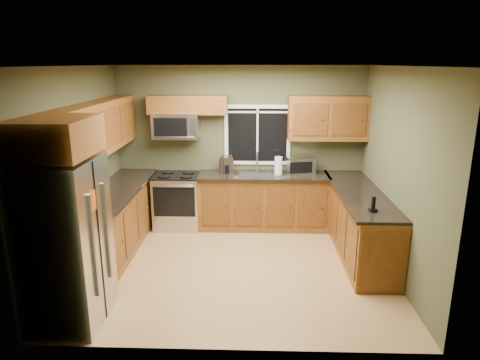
# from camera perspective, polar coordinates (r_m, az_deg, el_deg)

# --- Properties ---
(floor) EXTENTS (4.20, 4.20, 0.00)m
(floor) POSITION_cam_1_polar(r_m,az_deg,el_deg) (6.08, -0.59, -11.40)
(floor) COLOR #A27947
(floor) RESTS_ON ground
(ceiling) EXTENTS (4.20, 4.20, 0.00)m
(ceiling) POSITION_cam_1_polar(r_m,az_deg,el_deg) (5.43, -0.67, 14.97)
(ceiling) COLOR white
(ceiling) RESTS_ON back_wall
(back_wall) EXTENTS (4.20, 0.00, 4.20)m
(back_wall) POSITION_cam_1_polar(r_m,az_deg,el_deg) (7.36, -0.03, 4.51)
(back_wall) COLOR #47482C
(back_wall) RESTS_ON ground
(front_wall) EXTENTS (4.20, 0.00, 4.20)m
(front_wall) POSITION_cam_1_polar(r_m,az_deg,el_deg) (3.89, -1.77, -5.58)
(front_wall) COLOR #47482C
(front_wall) RESTS_ON ground
(left_wall) EXTENTS (0.00, 3.60, 3.60)m
(left_wall) POSITION_cam_1_polar(r_m,az_deg,el_deg) (6.06, -20.87, 1.12)
(left_wall) COLOR #47482C
(left_wall) RESTS_ON ground
(right_wall) EXTENTS (0.00, 3.60, 3.60)m
(right_wall) POSITION_cam_1_polar(r_m,az_deg,el_deg) (5.90, 20.21, 0.80)
(right_wall) COLOR #47482C
(right_wall) RESTS_ON ground
(window) EXTENTS (1.12, 0.03, 1.02)m
(window) POSITION_cam_1_polar(r_m,az_deg,el_deg) (7.30, 2.34, 6.03)
(window) COLOR white
(window) RESTS_ON back_wall
(base_cabinets_left) EXTENTS (0.60, 2.65, 0.90)m
(base_cabinets_left) POSITION_cam_1_polar(r_m,az_deg,el_deg) (6.64, -16.20, -5.40)
(base_cabinets_left) COLOR brown
(base_cabinets_left) RESTS_ON ground
(countertop_left) EXTENTS (0.65, 2.65, 0.04)m
(countertop_left) POSITION_cam_1_polar(r_m,az_deg,el_deg) (6.49, -16.29, -1.53)
(countertop_left) COLOR black
(countertop_left) RESTS_ON base_cabinets_left
(base_cabinets_back) EXTENTS (2.17, 0.60, 0.90)m
(base_cabinets_back) POSITION_cam_1_polar(r_m,az_deg,el_deg) (7.29, 3.16, -2.93)
(base_cabinets_back) COLOR brown
(base_cabinets_back) RESTS_ON ground
(countertop_back) EXTENTS (2.17, 0.65, 0.04)m
(countertop_back) POSITION_cam_1_polar(r_m,az_deg,el_deg) (7.13, 3.22, 0.60)
(countertop_back) COLOR black
(countertop_back) RESTS_ON base_cabinets_back
(base_cabinets_peninsula) EXTENTS (0.60, 2.52, 0.90)m
(base_cabinets_peninsula) POSITION_cam_1_polar(r_m,az_deg,el_deg) (6.58, 15.56, -5.57)
(base_cabinets_peninsula) COLOR brown
(base_cabinets_peninsula) RESTS_ON ground
(countertop_peninsula) EXTENTS (0.65, 2.50, 0.04)m
(countertop_peninsula) POSITION_cam_1_polar(r_m,az_deg,el_deg) (6.43, 15.62, -1.63)
(countertop_peninsula) COLOR black
(countertop_peninsula) RESTS_ON base_cabinets_peninsula
(upper_cabinets_left) EXTENTS (0.33, 2.65, 0.72)m
(upper_cabinets_left) POSITION_cam_1_polar(r_m,az_deg,el_deg) (6.34, -18.31, 6.65)
(upper_cabinets_left) COLOR brown
(upper_cabinets_left) RESTS_ON left_wall
(upper_cabinets_back_left) EXTENTS (1.30, 0.33, 0.30)m
(upper_cabinets_back_left) POSITION_cam_1_polar(r_m,az_deg,el_deg) (7.17, -6.98, 9.93)
(upper_cabinets_back_left) COLOR brown
(upper_cabinets_back_left) RESTS_ON back_wall
(upper_cabinets_back_right) EXTENTS (1.30, 0.33, 0.72)m
(upper_cabinets_back_right) POSITION_cam_1_polar(r_m,az_deg,el_deg) (7.21, 11.64, 8.08)
(upper_cabinets_back_right) COLOR brown
(upper_cabinets_back_right) RESTS_ON back_wall
(upper_cabinet_over_fridge) EXTENTS (0.72, 0.90, 0.38)m
(upper_cabinet_over_fridge) POSITION_cam_1_polar(r_m,az_deg,el_deg) (4.62, -23.58, 5.28)
(upper_cabinet_over_fridge) COLOR brown
(upper_cabinet_over_fridge) RESTS_ON left_wall
(refrigerator) EXTENTS (0.74, 0.90, 1.80)m
(refrigerator) POSITION_cam_1_polar(r_m,az_deg,el_deg) (4.93, -22.16, -7.75)
(refrigerator) COLOR #B7B7BC
(refrigerator) RESTS_ON ground
(range) EXTENTS (0.76, 0.69, 0.94)m
(range) POSITION_cam_1_polar(r_m,az_deg,el_deg) (7.37, -8.31, -2.72)
(range) COLOR #B7B7BC
(range) RESTS_ON ground
(microwave) EXTENTS (0.76, 0.41, 0.42)m
(microwave) POSITION_cam_1_polar(r_m,az_deg,el_deg) (7.21, -8.51, 7.18)
(microwave) COLOR #B7B7BC
(microwave) RESTS_ON back_wall
(sink) EXTENTS (0.60, 0.42, 0.36)m
(sink) POSITION_cam_1_polar(r_m,az_deg,el_deg) (7.14, 2.30, 0.89)
(sink) COLOR slate
(sink) RESTS_ON countertop_back
(toaster_oven) EXTENTS (0.51, 0.43, 0.28)m
(toaster_oven) POSITION_cam_1_polar(r_m,az_deg,el_deg) (7.23, 8.01, 1.97)
(toaster_oven) COLOR #B7B7BC
(toaster_oven) RESTS_ON countertop_back
(coffee_maker) EXTENTS (0.23, 0.26, 0.27)m
(coffee_maker) POSITION_cam_1_polar(r_m,az_deg,el_deg) (7.23, -1.82, 2.02)
(coffee_maker) COLOR slate
(coffee_maker) RESTS_ON countertop_back
(kettle) EXTENTS (0.21, 0.21, 0.30)m
(kettle) POSITION_cam_1_polar(r_m,az_deg,el_deg) (7.25, -2.19, 2.14)
(kettle) COLOR #B7B7BC
(kettle) RESTS_ON countertop_back
(paper_towel_roll) EXTENTS (0.17, 0.17, 0.33)m
(paper_towel_roll) POSITION_cam_1_polar(r_m,az_deg,el_deg) (7.11, 5.14, 1.91)
(paper_towel_roll) COLOR white
(paper_towel_roll) RESTS_ON countertop_back
(soap_bottle_a) EXTENTS (0.13, 0.13, 0.27)m
(soap_bottle_a) POSITION_cam_1_polar(r_m,az_deg,el_deg) (7.32, -1.23, 2.27)
(soap_bottle_a) COLOR #C14912
(soap_bottle_a) RESTS_ON countertop_back
(soap_bottle_c) EXTENTS (0.16, 0.16, 0.17)m
(soap_bottle_c) POSITION_cam_1_polar(r_m,az_deg,el_deg) (7.25, -2.05, 1.68)
(soap_bottle_c) COLOR white
(soap_bottle_c) RESTS_ON countertop_back
(cordless_phone) EXTENTS (0.10, 0.10, 0.20)m
(cordless_phone) POSITION_cam_1_polar(r_m,az_deg,el_deg) (5.60, 17.32, -3.45)
(cordless_phone) COLOR black
(cordless_phone) RESTS_ON countertop_peninsula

